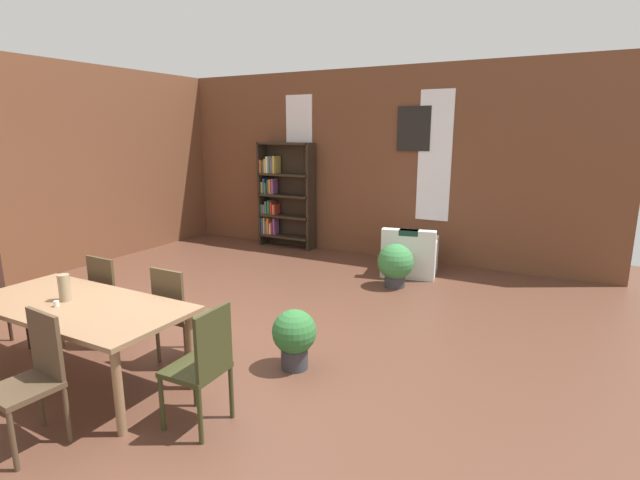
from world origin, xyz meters
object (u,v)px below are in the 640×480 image
at_px(dining_chair_far_right, 178,311).
at_px(armchair_white, 410,256).
at_px(vase_on_table, 64,288).
at_px(dining_table, 79,312).
at_px(dining_chair_near_right, 33,376).
at_px(dining_chair_far_left, 113,296).
at_px(bookshelf_tall, 282,195).
at_px(dining_chair_head_right, 203,364).
at_px(potted_plant_corner, 294,336).
at_px(potted_plant_by_shelf, 395,263).

xyz_separation_m(dining_chair_far_right, armchair_white, (1.03, 3.90, -0.23)).
bearing_deg(vase_on_table, dining_chair_far_right, 48.78).
relative_size(dining_table, dining_chair_near_right, 2.12).
xyz_separation_m(dining_chair_far_left, bookshelf_tall, (-0.82, 4.54, 0.49)).
height_order(dining_chair_far_left, dining_chair_head_right, same).
distance_m(dining_table, potted_plant_corner, 1.89).
bearing_deg(dining_chair_near_right, dining_chair_head_right, 37.13).
relative_size(dining_chair_head_right, armchair_white, 1.01).
relative_size(armchair_white, potted_plant_corner, 1.64).
bearing_deg(armchair_white, dining_chair_far_left, -116.41).
bearing_deg(bookshelf_tall, dining_chair_far_right, -69.11).
height_order(dining_table, bookshelf_tall, bookshelf_tall).
distance_m(dining_chair_near_right, potted_plant_corner, 2.08).
distance_m(dining_chair_far_left, armchair_white, 4.36).
relative_size(dining_table, potted_plant_corner, 3.53).
bearing_deg(potted_plant_by_shelf, dining_table, -111.23).
distance_m(vase_on_table, dining_chair_head_right, 1.57).
bearing_deg(potted_plant_by_shelf, dining_chair_far_left, -121.71).
distance_m(dining_table, armchair_white, 4.84).
bearing_deg(dining_chair_head_right, dining_chair_near_right, -142.87).
relative_size(dining_chair_far_right, bookshelf_tall, 0.48).
bearing_deg(potted_plant_corner, potted_plant_by_shelf, 89.86).
distance_m(dining_table, dining_chair_far_left, 0.84).
distance_m(dining_chair_far_right, potted_plant_by_shelf, 3.33).
bearing_deg(potted_plant_by_shelf, dining_chair_head_right, -91.74).
bearing_deg(potted_plant_corner, dining_chair_near_right, -119.85).
height_order(dining_chair_far_right, bookshelf_tall, bookshelf_tall).
height_order(vase_on_table, dining_chair_near_right, vase_on_table).
xyz_separation_m(dining_chair_near_right, bookshelf_tall, (-1.74, 5.93, 0.49)).
height_order(bookshelf_tall, armchair_white, bookshelf_tall).
distance_m(dining_chair_near_right, armchair_white, 5.39).
xyz_separation_m(vase_on_table, dining_chair_far_left, (-0.30, 0.70, -0.34)).
distance_m(dining_chair_near_right, dining_chair_far_right, 1.39).
height_order(dining_chair_near_right, bookshelf_tall, bookshelf_tall).
bearing_deg(dining_chair_head_right, dining_chair_far_right, 143.21).
relative_size(dining_chair_head_right, bookshelf_tall, 0.48).
height_order(vase_on_table, dining_chair_far_right, vase_on_table).
xyz_separation_m(dining_chair_near_right, dining_chair_head_right, (0.92, 0.70, 0.00)).
distance_m(armchair_white, potted_plant_corner, 3.49).
relative_size(dining_chair_far_right, potted_plant_corner, 1.66).
height_order(vase_on_table, bookshelf_tall, bookshelf_tall).
distance_m(dining_chair_far_left, potted_plant_corner, 2.00).
distance_m(vase_on_table, bookshelf_tall, 5.35).
relative_size(dining_chair_near_right, potted_plant_by_shelf, 1.51).
xyz_separation_m(dining_table, dining_chair_head_right, (1.38, 0.00, -0.15)).
relative_size(armchair_white, potted_plant_by_shelf, 1.49).
bearing_deg(potted_plant_corner, vase_on_table, -146.19).
bearing_deg(dining_chair_far_left, dining_chair_near_right, -56.70).
bearing_deg(dining_table, potted_plant_corner, 36.49).
xyz_separation_m(vase_on_table, dining_chair_far_right, (0.61, 0.70, -0.34)).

